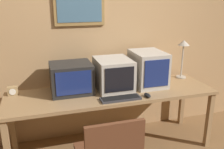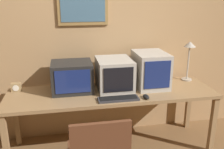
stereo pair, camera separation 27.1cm
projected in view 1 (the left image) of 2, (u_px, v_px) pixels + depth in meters
name	position (u px, v px, depth m)	size (l,w,h in m)	color
wall_back	(101.00, 33.00, 2.99)	(8.00, 0.08, 2.60)	tan
desk	(112.00, 97.00, 2.79)	(2.30, 0.68, 0.71)	#99754C
monitor_left	(71.00, 78.00, 2.71)	(0.44, 0.39, 0.33)	black
monitor_center	(113.00, 74.00, 2.82)	(0.39, 0.46, 0.35)	#B7B2A8
monitor_right	(148.00, 68.00, 2.93)	(0.35, 0.47, 0.40)	#B7B2A8
keyboard_main	(121.00, 98.00, 2.56)	(0.42, 0.13, 0.03)	#333338
mouse_near_keyboard	(147.00, 95.00, 2.62)	(0.06, 0.11, 0.04)	black
desk_clock	(13.00, 91.00, 2.66)	(0.10, 0.06, 0.09)	#A38456
desk_lamp	(183.00, 50.00, 3.13)	(0.14, 0.14, 0.49)	#B2A899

